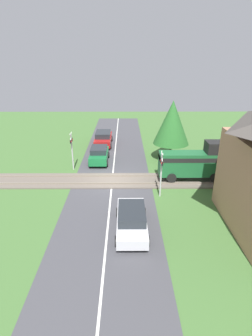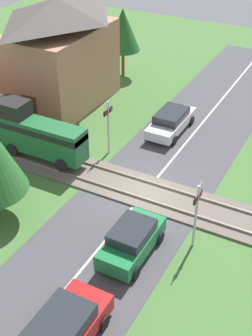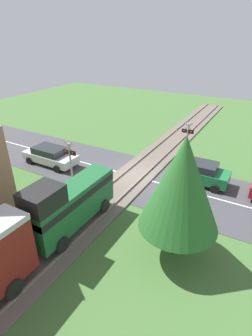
# 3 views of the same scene
# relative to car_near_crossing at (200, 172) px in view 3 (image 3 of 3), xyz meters

# --- Properties ---
(ground_plane) EXTENTS (60.00, 60.00, 0.00)m
(ground_plane) POSITION_rel_car_near_crossing_xyz_m (4.33, 1.44, -0.81)
(ground_plane) COLOR #426B33
(road_surface) EXTENTS (48.00, 6.40, 0.02)m
(road_surface) POSITION_rel_car_near_crossing_xyz_m (4.33, 1.44, -0.80)
(road_surface) COLOR #424247
(road_surface) RESTS_ON ground_plane
(track_bed) EXTENTS (2.80, 48.00, 0.24)m
(track_bed) POSITION_rel_car_near_crossing_xyz_m (4.33, 1.44, -0.74)
(track_bed) COLOR #665B51
(track_bed) RESTS_ON ground_plane
(car_near_crossing) EXTENTS (3.75, 1.84, 1.54)m
(car_near_crossing) POSITION_rel_car_near_crossing_xyz_m (0.00, 0.00, 0.00)
(car_near_crossing) COLOR #197038
(car_near_crossing) RESTS_ON ground_plane
(car_far_side) EXTENTS (4.43, 1.88, 1.43)m
(car_far_side) POSITION_rel_car_near_crossing_xyz_m (10.97, 2.88, -0.05)
(car_far_side) COLOR silver
(car_far_side) RESTS_ON ground_plane
(crossing_signal_west_approach) EXTENTS (0.90, 0.18, 3.47)m
(crossing_signal_west_approach) POSITION_rel_car_near_crossing_xyz_m (1.80, -2.22, 1.40)
(crossing_signal_west_approach) COLOR #B7B7B7
(crossing_signal_west_approach) RESTS_ON ground_plane
(crossing_signal_east_approach) EXTENTS (0.90, 0.18, 3.47)m
(crossing_signal_east_approach) POSITION_rel_car_near_crossing_xyz_m (6.86, 5.10, 1.40)
(crossing_signal_east_approach) COLOR #B7B7B7
(crossing_signal_east_approach) RESTS_ON ground_plane
(pedestrian_by_station) EXTENTS (0.40, 0.40, 1.63)m
(pedestrian_by_station) POSITION_rel_car_near_crossing_xyz_m (5.91, 10.08, -0.06)
(pedestrian_by_station) COLOR gold
(pedestrian_by_station) RESTS_ON ground_plane
(tree_roadside_hedge) EXTENTS (3.48, 3.48, 5.84)m
(tree_roadside_hedge) POSITION_rel_car_near_crossing_xyz_m (-0.79, 7.04, 2.94)
(tree_roadside_hedge) COLOR brown
(tree_roadside_hedge) RESTS_ON ground_plane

